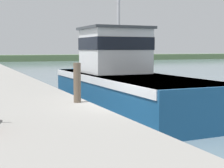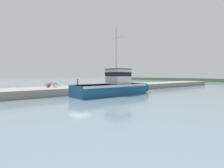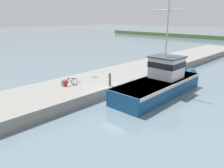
# 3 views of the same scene
# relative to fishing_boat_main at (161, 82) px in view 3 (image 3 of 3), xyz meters

# --- Properties ---
(ground_plane) EXTENTS (320.00, 320.00, 0.00)m
(ground_plane) POSITION_rel_fishing_boat_main_xyz_m (-1.76, -4.33, -1.24)
(ground_plane) COLOR slate
(dock_pier) EXTENTS (6.36, 80.00, 0.98)m
(dock_pier) POSITION_rel_fishing_boat_main_xyz_m (-6.11, -4.33, -0.76)
(dock_pier) COLOR gray
(dock_pier) RESTS_ON ground_plane
(fishing_boat_main) EXTENTS (3.55, 12.80, 9.35)m
(fishing_boat_main) POSITION_rel_fishing_boat_main_xyz_m (0.00, 0.00, 0.00)
(fishing_boat_main) COLOR navy
(fishing_boat_main) RESTS_ON ground_plane
(bicycle_touring) EXTENTS (0.73, 1.58, 0.72)m
(bicycle_touring) POSITION_rel_fishing_boat_main_xyz_m (-6.26, -6.59, 0.06)
(bicycle_touring) COLOR black
(bicycle_touring) RESTS_ON dock_pier
(mooring_post) EXTENTS (0.23, 0.23, 1.24)m
(mooring_post) POSITION_rel_fishing_boat_main_xyz_m (-3.31, -3.84, 0.35)
(mooring_post) COLOR brown
(mooring_post) RESTS_ON dock_pier
(hose_coil) EXTENTS (0.66, 0.66, 0.04)m
(hose_coil) POSITION_rel_fishing_boat_main_xyz_m (-6.71, -2.75, -0.25)
(hose_coil) COLOR green
(hose_coil) RESTS_ON dock_pier
(water_bottle_on_curb) EXTENTS (0.07, 0.07, 0.23)m
(water_bottle_on_curb) POSITION_rel_fishing_boat_main_xyz_m (-6.11, -5.28, -0.15)
(water_bottle_on_curb) COLOR blue
(water_bottle_on_curb) RESTS_ON dock_pier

